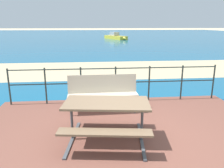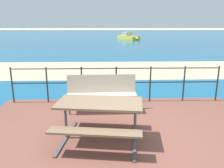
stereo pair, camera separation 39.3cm
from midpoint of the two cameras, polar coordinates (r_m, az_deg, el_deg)
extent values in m
plane|color=beige|center=(4.51, 5.13, -15.11)|extent=(240.00, 240.00, 0.00)
cube|color=brown|center=(4.49, 5.14, -14.78)|extent=(6.40, 5.20, 0.06)
cube|color=#145B84|center=(43.93, -1.15, 12.01)|extent=(90.00, 90.00, 0.01)
cube|color=tan|center=(11.55, 0.78, 3.73)|extent=(54.02, 4.92, 0.01)
cube|color=#7A6047|center=(4.23, -0.50, -4.81)|extent=(1.67, 0.99, 0.04)
cube|color=#7A6047|center=(3.82, -1.46, -12.10)|extent=(1.60, 0.47, 0.04)
cube|color=#7A6047|center=(4.88, 0.25, -5.92)|extent=(1.60, 0.47, 0.04)
cylinder|color=#4C5156|center=(4.49, -9.16, -9.04)|extent=(0.06, 0.06, 0.76)
cube|color=#4C5156|center=(4.65, -8.97, -13.17)|extent=(0.25, 1.42, 0.03)
cylinder|color=#4C5156|center=(4.36, 8.46, -9.78)|extent=(0.06, 0.06, 0.76)
cube|color=#4C5156|center=(4.52, 8.28, -14.00)|extent=(0.25, 1.42, 0.03)
cube|color=#BCAD93|center=(5.70, -0.69, -2.71)|extent=(1.77, 0.43, 0.04)
cube|color=#BCAD93|center=(5.80, -0.76, 0.16)|extent=(1.76, 0.11, 0.46)
cylinder|color=#4C5156|center=(5.66, -8.79, -5.49)|extent=(0.04, 0.04, 0.46)
cylinder|color=#4C5156|center=(5.94, -8.50, -4.48)|extent=(0.04, 0.04, 0.46)
cylinder|color=#4C5156|center=(5.72, 7.46, -5.24)|extent=(0.04, 0.04, 0.46)
cylinder|color=#4C5156|center=(5.99, 6.96, -4.26)|extent=(0.04, 0.04, 0.46)
cylinder|color=#2D3833|center=(6.89, -22.45, -0.28)|extent=(0.04, 0.04, 1.03)
cylinder|color=#2D3833|center=(6.61, -14.46, -0.22)|extent=(0.04, 0.04, 1.03)
cylinder|color=#2D3833|center=(6.47, -5.92, -0.16)|extent=(0.04, 0.04, 1.03)
cylinder|color=#2D3833|center=(6.47, 2.79, -0.09)|extent=(0.04, 0.04, 1.03)
cylinder|color=#2D3833|center=(6.62, 11.31, -0.02)|extent=(0.04, 0.04, 1.03)
cylinder|color=#2D3833|center=(6.91, 19.28, 0.05)|extent=(0.04, 0.04, 1.03)
cylinder|color=#2D3833|center=(7.32, 26.49, 0.11)|extent=(0.04, 0.04, 1.03)
cylinder|color=#2D3833|center=(6.36, 2.85, 3.95)|extent=(5.90, 0.03, 0.03)
cylinder|color=#2D3833|center=(6.46, 2.80, 0.35)|extent=(5.90, 0.03, 0.03)
cube|color=yellow|center=(35.10, 4.40, 11.66)|extent=(3.16, 4.99, 0.51)
cube|color=#A5A8AD|center=(35.39, 4.12, 12.55)|extent=(1.45, 1.72, 0.54)
cone|color=yellow|center=(32.80, 6.77, 11.37)|extent=(0.62, 0.64, 0.46)
camera|label=1|loc=(0.20, -88.19, 0.48)|focal=36.16mm
camera|label=2|loc=(0.20, 91.81, -0.48)|focal=36.16mm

